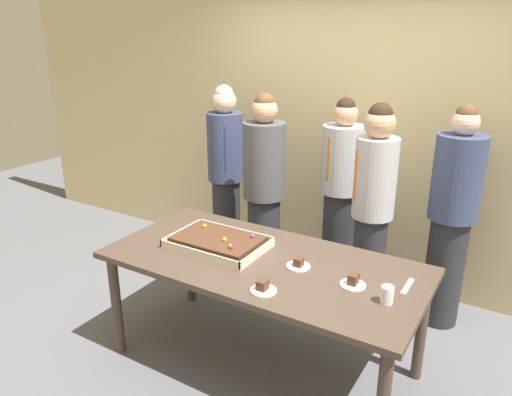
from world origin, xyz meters
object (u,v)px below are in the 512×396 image
at_px(party_table, 263,271).
at_px(cake_server_utensil, 408,286).
at_px(plated_slice_far_left, 263,288).
at_px(plated_slice_near_left, 298,265).
at_px(person_left_edge_reaching, 340,196).
at_px(sheet_cake, 218,242).
at_px(person_far_right_suit, 226,176).
at_px(plated_slice_near_right, 353,282).
at_px(person_green_shirt_behind, 372,212).
at_px(person_striped_tie_right, 452,217).
at_px(person_serving_front, 264,195).
at_px(drink_cup_nearest, 387,295).

bearing_deg(party_table, cake_server_utensil, 8.82).
bearing_deg(plated_slice_far_left, plated_slice_near_left, 83.65).
bearing_deg(person_left_edge_reaching, plated_slice_far_left, 24.30).
bearing_deg(person_left_edge_reaching, sheet_cake, 0.02).
bearing_deg(person_far_right_suit, plated_slice_far_left, 8.79).
xyz_separation_m(plated_slice_near_right, person_left_edge_reaching, (-0.57, 1.22, 0.06)).
height_order(party_table, person_green_shirt_behind, person_green_shirt_behind).
xyz_separation_m(cake_server_utensil, person_striped_tie_right, (0.04, 1.04, 0.08)).
height_order(person_serving_front, person_green_shirt_behind, person_serving_front).
xyz_separation_m(sheet_cake, plated_slice_near_right, (0.97, -0.02, -0.01)).
xyz_separation_m(sheet_cake, plated_slice_far_left, (0.56, -0.35, -0.02)).
bearing_deg(person_striped_tie_right, drink_cup_nearest, 43.62).
relative_size(sheet_cake, drink_cup_nearest, 6.42).
distance_m(plated_slice_near_right, person_serving_front, 1.39).
xyz_separation_m(plated_slice_near_left, person_serving_front, (-0.72, 0.81, 0.09)).
bearing_deg(drink_cup_nearest, cake_server_utensil, 77.21).
bearing_deg(person_serving_front, plated_slice_far_left, 21.60).
bearing_deg(person_far_right_suit, plated_slice_near_right, 24.19).
bearing_deg(person_green_shirt_behind, plated_slice_near_left, 30.06).
relative_size(party_table, person_left_edge_reaching, 1.21).
bearing_deg(party_table, plated_slice_near_left, 7.07).
bearing_deg(person_serving_front, cake_server_utensil, 54.28).
bearing_deg(person_striped_tie_right, person_serving_front, -28.71).
height_order(plated_slice_far_left, person_left_edge_reaching, person_left_edge_reaching).
relative_size(plated_slice_near_left, person_left_edge_reaching, 0.09).
bearing_deg(person_serving_front, person_far_right_suit, -122.54).
relative_size(sheet_cake, plated_slice_near_left, 4.28).
relative_size(drink_cup_nearest, person_far_right_suit, 0.06).
bearing_deg(plated_slice_near_right, sheet_cake, 178.76).
relative_size(plated_slice_far_left, person_green_shirt_behind, 0.09).
distance_m(party_table, person_serving_front, 0.99).
xyz_separation_m(plated_slice_far_left, person_striped_tie_right, (0.73, 1.51, 0.07)).
height_order(party_table, person_left_edge_reaching, person_left_edge_reaching).
distance_m(plated_slice_far_left, drink_cup_nearest, 0.68).
bearing_deg(plated_slice_near_right, person_far_right_suit, 146.42).
xyz_separation_m(plated_slice_near_left, person_far_right_suit, (-1.27, 1.05, 0.10)).
bearing_deg(person_left_edge_reaching, drink_cup_nearest, 49.75).
relative_size(sheet_cake, person_green_shirt_behind, 0.37).
bearing_deg(person_serving_front, plated_slice_near_right, 43.64).
xyz_separation_m(party_table, person_striped_tie_right, (0.92, 1.18, 0.17)).
bearing_deg(plated_slice_near_left, drink_cup_nearest, -11.80).
relative_size(party_table, plated_slice_near_left, 13.65).
bearing_deg(plated_slice_far_left, person_left_edge_reaching, 95.92).
bearing_deg(sheet_cake, plated_slice_near_left, 1.69).
height_order(cake_server_utensil, person_striped_tie_right, person_striped_tie_right).
distance_m(plated_slice_far_left, cake_server_utensil, 0.83).
bearing_deg(person_left_edge_reaching, cake_server_utensil, 56.71).
relative_size(party_table, person_green_shirt_behind, 1.19).
bearing_deg(drink_cup_nearest, person_serving_front, 144.68).
bearing_deg(plated_slice_far_left, person_striped_tie_right, 64.32).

